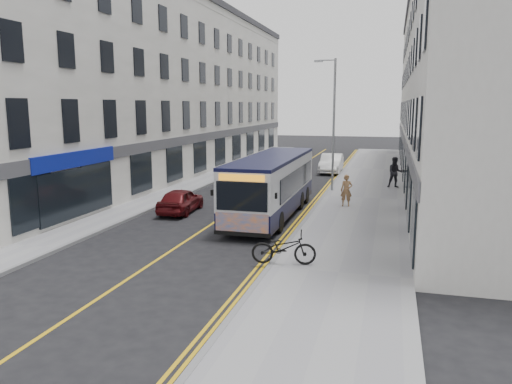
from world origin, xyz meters
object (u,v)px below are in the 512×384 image
Objects in this scene: bicycle at (284,248)px; pedestrian_near at (346,190)px; city_bus at (272,184)px; car_maroon at (181,200)px; streetlamp at (332,120)px; car_white at (331,163)px; pedestrian_far at (395,172)px.

pedestrian_near is at bearing -15.57° from bicycle.
city_bus reaches higher than car_maroon.
car_maroon is (-7.85, -3.19, -0.33)m from pedestrian_near.
car_white is at bearing 96.55° from streetlamp.
city_bus reaches higher than pedestrian_far.
car_white is 1.24× the size of car_maroon.
pedestrian_near is (1.12, 10.19, 0.26)m from bicycle.
streetlamp is 4.87× the size of pedestrian_near.
pedestrian_near is at bearing -117.13° from pedestrian_far.
pedestrian_far is 8.43m from car_white.
car_white is (-1.03, 8.98, -3.64)m from streetlamp.
car_maroon is (-5.47, -16.85, -0.12)m from car_white.
car_white is (-2.38, 13.65, -0.20)m from pedestrian_near.
city_bus reaches higher than bicycle.
pedestrian_near is 0.85× the size of pedestrian_far.
car_white is 17.71m from car_maroon.
pedestrian_far reaches higher than bicycle.
pedestrian_far is at bearing 59.01° from city_bus.
car_maroon is (-10.29, -9.94, -0.47)m from pedestrian_far.
streetlamp is at bearing -84.41° from car_white.
pedestrian_near reaches higher than car_maroon.
city_bus is at bearing -178.17° from car_maroon.
pedestrian_far is at bearing 67.26° from pedestrian_near.
pedestrian_far is (2.44, 6.74, 0.15)m from pedestrian_near.
car_maroon is at bearing -174.97° from city_bus.
pedestrian_far is at bearing 28.63° from streetlamp.
streetlamp is 0.80× the size of city_bus.
bicycle is 17.31m from pedestrian_far.
bicycle is at bearing -89.11° from streetlamp.
bicycle is 23.88m from car_white.
bicycle is 9.71m from car_maroon.
streetlamp is 5.43m from pedestrian_far.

